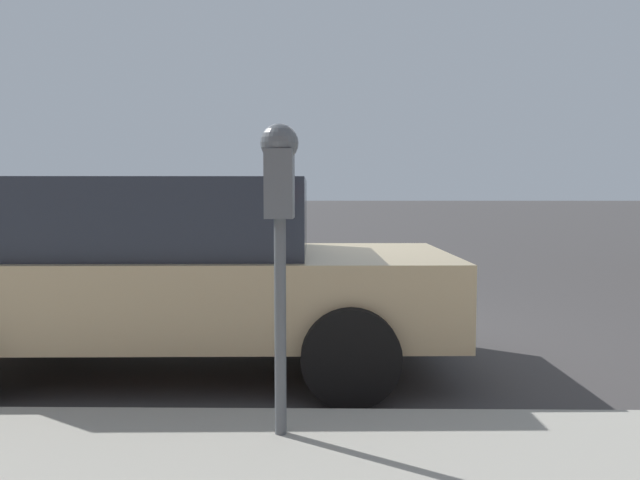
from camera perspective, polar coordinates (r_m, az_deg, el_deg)
The scene contains 3 objects.
ground_plane at distance 5.86m, azimuth -3.66°, elevation -9.15°, with size 220.00×220.00×0.00m, color #3D3A3A.
parking_meter at distance 3.12m, azimuth -3.71°, elevation 3.80°, with size 0.21×0.19×1.57m.
car_tan at distance 4.96m, azimuth -13.69°, elevation -2.63°, with size 2.08×4.26×1.47m.
Camera 1 is at (-5.68, -0.45, 1.36)m, focal length 35.00 mm.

